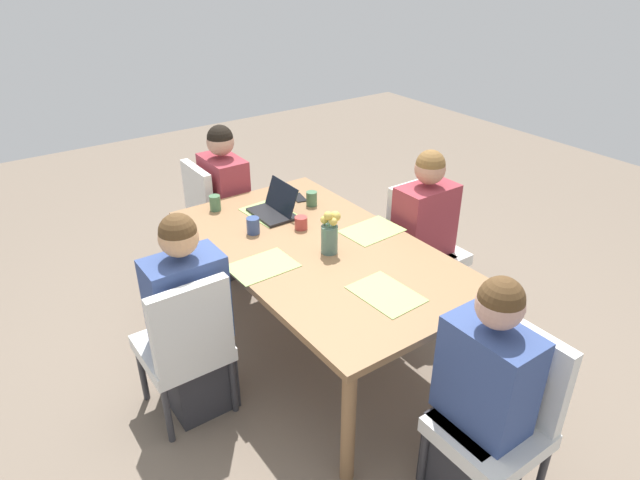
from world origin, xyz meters
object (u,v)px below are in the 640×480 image
person_far_left_near (423,244)px  coffee_mug_centre_right (312,199)px  laptop_head_left_left_mid (275,208)px  phone_black (299,198)px  coffee_mug_near_right (253,226)px  person_near_left_far (191,327)px  flower_vase (330,233)px  coffee_mug_centre_left (301,223)px  chair_near_left_far (186,342)px  chair_head_right_right_near (502,411)px  chair_far_left_near (421,240)px  person_head_right_right_near (481,406)px  dining_table (320,258)px  chair_head_left_left_mid (214,213)px  person_head_left_left_mid (226,210)px  coffee_mug_near_left (215,203)px

person_far_left_near → coffee_mug_centre_right: 0.82m
laptop_head_left_left_mid → phone_black: laptop_head_left_left_mid is taller
coffee_mug_near_right → person_near_left_far: bearing=-58.5°
flower_vase → laptop_head_left_left_mid: 0.62m
person_near_left_far → coffee_mug_centre_left: 0.96m
chair_near_left_far → coffee_mug_centre_right: (-0.58, 1.20, 0.30)m
person_far_left_near → chair_near_left_far: size_ratio=1.33×
coffee_mug_near_right → chair_head_right_right_near: bearing=9.5°
chair_far_left_near → person_head_right_right_near: 1.60m
dining_table → chair_head_right_right_near: 1.34m
chair_head_right_right_near → chair_head_left_left_mid: bearing=-176.8°
laptop_head_left_left_mid → coffee_mug_centre_right: (0.02, 0.28, 0.01)m
chair_head_left_left_mid → laptop_head_left_left_mid: bearing=8.2°
flower_vase → person_head_left_left_mid: bearing=-178.7°
phone_black → coffee_mug_near_left: bearing=86.5°
person_far_left_near → chair_near_left_far: bearing=-89.2°
chair_head_right_right_near → coffee_mug_near_right: (-1.72, -0.29, 0.30)m
phone_black → chair_head_right_right_near: bearing=-174.2°
chair_head_right_right_near → coffee_mug_near_left: chair_head_right_right_near is taller
person_head_right_right_near → coffee_mug_near_right: bearing=-172.7°
phone_black → chair_head_left_left_mid: bearing=43.9°
person_head_right_right_near → chair_head_right_right_near: bearing=51.2°
chair_near_left_far → person_head_right_right_near: size_ratio=0.75×
person_far_left_near → person_near_left_far: 1.68m
person_head_left_left_mid → person_head_right_right_near: same height
person_near_left_far → laptop_head_left_left_mid: person_near_left_far is taller
person_far_left_near → chair_head_left_left_mid: (-1.32, -0.93, -0.03)m
flower_vase → coffee_mug_near_left: bearing=-162.3°
chair_head_right_right_near → coffee_mug_near_right: 1.77m
chair_head_left_left_mid → chair_near_left_far: same height
coffee_mug_near_left → coffee_mug_centre_right: bearing=61.5°
person_head_left_left_mid → dining_table: bearing=0.7°
coffee_mug_near_left → phone_black: size_ratio=0.70×
dining_table → chair_far_left_near: chair_far_left_near is taller
phone_black → person_far_left_near: bearing=-129.7°
coffee_mug_near_left → person_head_left_left_mid: bearing=146.8°
chair_head_right_right_near → phone_black: size_ratio=6.00×
dining_table → chair_head_left_left_mid: (-1.29, -0.09, -0.18)m
coffee_mug_near_right → coffee_mug_centre_right: size_ratio=1.04×
dining_table → coffee_mug_near_left: coffee_mug_near_left is taller
coffee_mug_centre_left → chair_near_left_far: bearing=-70.9°
person_far_left_near → coffee_mug_centre_right: (-0.55, -0.54, 0.27)m
chair_far_left_near → coffee_mug_centre_right: 0.82m
chair_far_left_near → coffee_mug_centre_right: size_ratio=9.09×
person_head_left_left_mid → person_head_right_right_near: bearing=-0.0°
person_far_left_near → chair_head_right_right_near: size_ratio=1.33×
coffee_mug_near_left → coffee_mug_near_right: (0.44, 0.04, -0.00)m
chair_head_right_right_near → person_head_right_right_near: person_head_right_right_near is taller
flower_vase → coffee_mug_centre_right: bearing=154.7°
dining_table → coffee_mug_centre_right: bearing=150.2°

